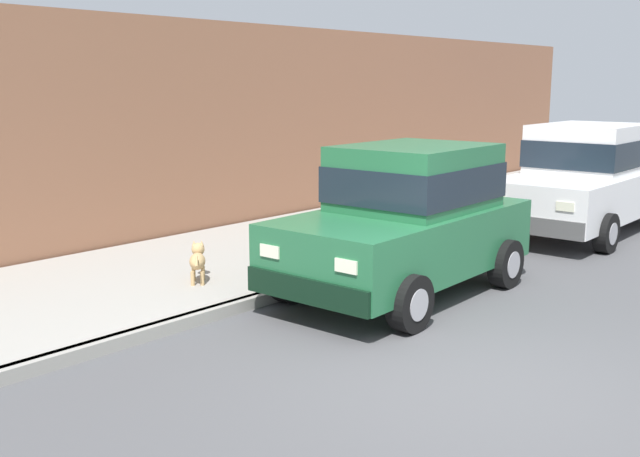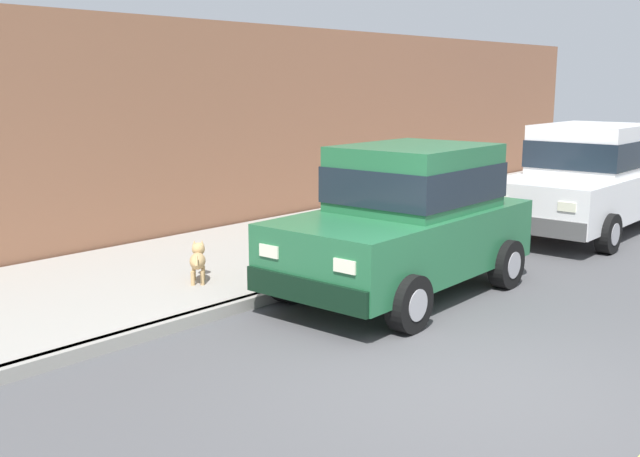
% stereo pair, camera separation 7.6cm
% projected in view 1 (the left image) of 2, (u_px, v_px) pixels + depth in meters
% --- Properties ---
extents(ground_plane, '(80.00, 80.00, 0.00)m').
position_uv_depth(ground_plane, '(482.00, 382.00, 6.69)').
color(ground_plane, '#4C4C4F').
extents(curb, '(0.16, 64.00, 0.14)m').
position_uv_depth(curb, '(242.00, 305.00, 8.77)').
color(curb, gray).
rests_on(curb, ground).
extents(sidewalk, '(3.60, 64.00, 0.14)m').
position_uv_depth(sidewalk, '(151.00, 278.00, 9.94)').
color(sidewalk, '#99968E').
rests_on(sidewalk, ground).
extents(car_green_hatchback, '(2.06, 3.86, 1.88)m').
position_uv_depth(car_green_hatchback, '(407.00, 218.00, 9.33)').
color(car_green_hatchback, '#23663D').
rests_on(car_green_hatchback, ground).
extents(car_white_sedan, '(2.12, 4.65, 1.92)m').
position_uv_depth(car_white_sedan, '(586.00, 178.00, 13.19)').
color(car_white_sedan, white).
rests_on(car_white_sedan, ground).
extents(dog_tan, '(0.60, 0.54, 0.49)m').
position_uv_depth(dog_tan, '(198.00, 259.00, 9.48)').
color(dog_tan, tan).
rests_on(dog_tan, sidewalk).
extents(fire_hydrant, '(0.34, 0.24, 0.72)m').
position_uv_depth(fire_hydrant, '(376.00, 227.00, 11.30)').
color(fire_hydrant, red).
rests_on(fire_hydrant, sidewalk).
extents(building_facade, '(0.50, 20.00, 3.68)m').
position_uv_depth(building_facade, '(326.00, 122.00, 15.33)').
color(building_facade, '#8C5B42').
rests_on(building_facade, ground).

